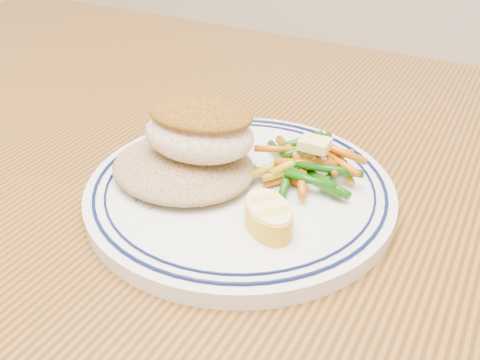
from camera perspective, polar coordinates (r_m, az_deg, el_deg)
name	(u,v)px	position (r m, az deg, el deg)	size (l,w,h in m)	color
dining_table	(239,272)	(0.55, -0.16, -9.81)	(1.50, 0.90, 0.75)	#512E10
plate	(240,190)	(0.48, 0.00, -1.07)	(0.27, 0.27, 0.02)	white
rice_pilaf	(183,164)	(0.48, -6.08, 1.69)	(0.13, 0.12, 0.03)	olive
fish_fillet	(200,129)	(0.47, -4.34, 5.40)	(0.11, 0.09, 0.05)	#F4E2C9
vegetable_pile	(307,163)	(0.48, 7.11, 1.76)	(0.10, 0.10, 0.03)	#BE5509
butter_pat	(315,144)	(0.47, 7.97, 3.82)	(0.03, 0.02, 0.01)	#EEDB74
lemon_wedge	(269,215)	(0.42, 3.07, -3.72)	(0.07, 0.07, 0.02)	yellow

